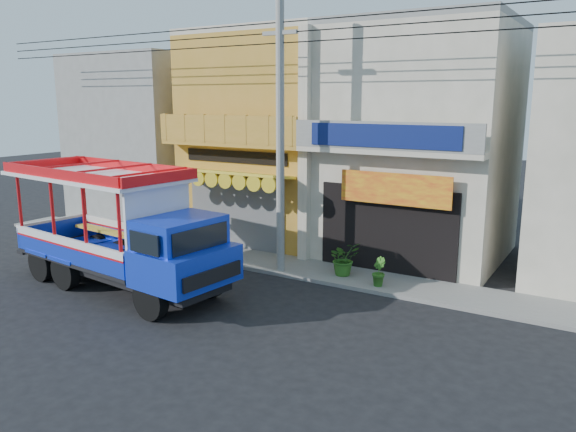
# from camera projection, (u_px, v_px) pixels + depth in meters

# --- Properties ---
(ground) EXTENTS (90.00, 90.00, 0.00)m
(ground) POSITION_uv_depth(u_px,v_px,m) (248.00, 311.00, 15.21)
(ground) COLOR black
(ground) RESTS_ON ground
(sidewalk) EXTENTS (30.00, 2.00, 0.12)m
(sidewalk) POSITION_uv_depth(u_px,v_px,m) (317.00, 271.00, 18.55)
(sidewalk) COLOR slate
(sidewalk) RESTS_ON ground
(shophouse_left) EXTENTS (6.00, 7.50, 8.24)m
(shophouse_left) POSITION_uv_depth(u_px,v_px,m) (278.00, 137.00, 23.07)
(shophouse_left) COLOR #B98829
(shophouse_left) RESTS_ON ground
(shophouse_right) EXTENTS (6.00, 6.75, 8.24)m
(shophouse_right) POSITION_uv_depth(u_px,v_px,m) (420.00, 143.00, 20.03)
(shophouse_right) COLOR #B4AD94
(shophouse_right) RESTS_ON ground
(party_pilaster) EXTENTS (0.35, 0.30, 8.00)m
(party_pilaster) POSITION_uv_depth(u_px,v_px,m) (305.00, 148.00, 18.97)
(party_pilaster) COLOR #B4AD94
(party_pilaster) RESTS_ON ground
(filler_building_left) EXTENTS (6.00, 6.00, 7.60)m
(filler_building_left) POSITION_uv_depth(u_px,v_px,m) (154.00, 138.00, 26.71)
(filler_building_left) COLOR gray
(filler_building_left) RESTS_ON ground
(utility_pole) EXTENTS (28.00, 0.26, 9.00)m
(utility_pole) POSITION_uv_depth(u_px,v_px,m) (284.00, 119.00, 17.38)
(utility_pole) COLOR gray
(utility_pole) RESTS_ON ground
(songthaew_truck) EXTENTS (8.15, 3.40, 3.70)m
(songthaew_truck) POSITION_uv_depth(u_px,v_px,m) (130.00, 234.00, 16.33)
(songthaew_truck) COLOR black
(songthaew_truck) RESTS_ON ground
(green_sign) EXTENTS (0.66, 0.37, 1.00)m
(green_sign) POSITION_uv_depth(u_px,v_px,m) (147.00, 227.00, 22.83)
(green_sign) COLOR black
(green_sign) RESTS_ON sidewalk
(potted_plant_a) EXTENTS (1.26, 1.29, 1.09)m
(potted_plant_a) POSITION_uv_depth(u_px,v_px,m) (344.00, 258.00, 17.85)
(potted_plant_a) COLOR #2D661D
(potted_plant_a) RESTS_ON sidewalk
(potted_plant_b) EXTENTS (0.58, 0.61, 0.87)m
(potted_plant_b) POSITION_uv_depth(u_px,v_px,m) (378.00, 272.00, 16.85)
(potted_plant_b) COLOR #2D661D
(potted_plant_b) RESTS_ON sidewalk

